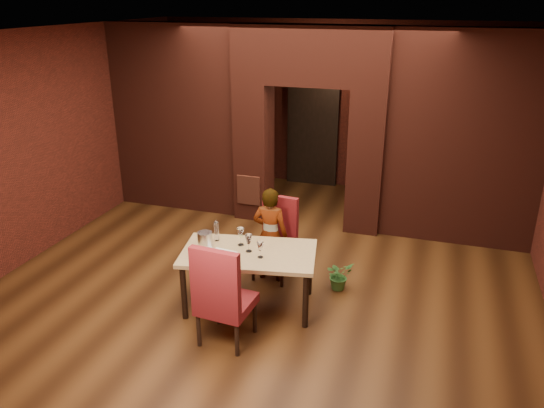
{
  "coord_description": "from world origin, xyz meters",
  "views": [
    {
      "loc": [
        1.99,
        -6.13,
        3.61
      ],
      "look_at": [
        0.02,
        0.0,
        1.06
      ],
      "focal_mm": 35.0,
      "sensor_mm": 36.0,
      "label": 1
    }
  ],
  "objects": [
    {
      "name": "chair_near",
      "position": [
        -0.02,
        -1.52,
        0.61
      ],
      "size": [
        0.59,
        0.59,
        1.22
      ],
      "primitive_type": "cube",
      "rotation": [
        0.0,
        0.0,
        3.07
      ],
      "color": "maroon",
      "rests_on": "ground"
    },
    {
      "name": "wine_bucket",
      "position": [
        -0.54,
        -0.9,
        0.86
      ],
      "size": [
        0.18,
        0.18,
        0.22
      ],
      "primitive_type": "cylinder",
      "color": "silver",
      "rests_on": "dining_table"
    },
    {
      "name": "dining_table",
      "position": [
        -0.02,
        -0.81,
        0.37
      ],
      "size": [
        1.73,
        1.18,
        0.75
      ],
      "primitive_type": "cube",
      "rotation": [
        0.0,
        0.0,
        0.19
      ],
      "color": "tan",
      "rests_on": "ground"
    },
    {
      "name": "chair_far",
      "position": [
        0.05,
        -0.01,
        0.55
      ],
      "size": [
        0.56,
        0.56,
        1.11
      ],
      "primitive_type": "cube",
      "rotation": [
        0.0,
        0.0,
        -0.12
      ],
      "color": "maroon",
      "rests_on": "ground"
    },
    {
      "name": "wine_glass_c",
      "position": [
        0.16,
        -0.9,
        0.85
      ],
      "size": [
        0.08,
        0.08,
        0.2
      ],
      "primitive_type": null,
      "color": "white",
      "rests_on": "dining_table"
    },
    {
      "name": "water_bottle",
      "position": [
        -0.51,
        -0.63,
        0.88
      ],
      "size": [
        0.06,
        0.06,
        0.26
      ],
      "primitive_type": "cylinder",
      "color": "white",
      "rests_on": "dining_table"
    },
    {
      "name": "ceiling",
      "position": [
        0.0,
        0.0,
        3.2
      ],
      "size": [
        7.0,
        8.0,
        0.04
      ],
      "primitive_type": "cube",
      "color": "silver",
      "rests_on": "ground"
    },
    {
      "name": "wall_left",
      "position": [
        -3.5,
        0.0,
        1.6
      ],
      "size": [
        0.04,
        8.0,
        3.2
      ],
      "primitive_type": "cube",
      "color": "maroon",
      "rests_on": "ground"
    },
    {
      "name": "lintel",
      "position": [
        0.0,
        2.0,
        2.75
      ],
      "size": [
        2.45,
        0.55,
        0.9
      ],
      "primitive_type": "cube",
      "color": "maroon",
      "rests_on": "ground"
    },
    {
      "name": "pillar_left",
      "position": [
        -0.95,
        2.0,
        1.15
      ],
      "size": [
        0.55,
        0.55,
        2.3
      ],
      "primitive_type": "cube",
      "color": "maroon",
      "rests_on": "ground"
    },
    {
      "name": "wall_back",
      "position": [
        0.0,
        4.0,
        1.6
      ],
      "size": [
        7.0,
        0.04,
        3.2
      ],
      "primitive_type": "cube",
      "color": "maroon",
      "rests_on": "ground"
    },
    {
      "name": "rear_door",
      "position": [
        -0.4,
        3.94,
        1.05
      ],
      "size": [
        0.9,
        0.08,
        2.1
      ],
      "primitive_type": "cube",
      "color": "black",
      "rests_on": "ground"
    },
    {
      "name": "tasting_sheet",
      "position": [
        -0.3,
        -0.95,
        0.75
      ],
      "size": [
        0.32,
        0.25,
        0.0
      ],
      "primitive_type": "cube",
      "rotation": [
        0.0,
        0.0,
        -0.12
      ],
      "color": "silver",
      "rests_on": "dining_table"
    },
    {
      "name": "rear_door_frame",
      "position": [
        -0.4,
        3.9,
        1.05
      ],
      "size": [
        1.02,
        0.04,
        2.22
      ],
      "primitive_type": "cube",
      "color": "black",
      "rests_on": "ground"
    },
    {
      "name": "wing_wall_right",
      "position": [
        2.36,
        2.0,
        1.6
      ],
      "size": [
        2.28,
        0.35,
        3.2
      ],
      "primitive_type": "cube",
      "color": "maroon",
      "rests_on": "ground"
    },
    {
      "name": "wing_wall_left",
      "position": [
        -2.36,
        2.0,
        1.6
      ],
      "size": [
        2.28,
        0.35,
        3.2
      ],
      "primitive_type": "cube",
      "color": "maroon",
      "rests_on": "ground"
    },
    {
      "name": "wine_glass_b",
      "position": [
        -0.02,
        -0.8,
        0.86
      ],
      "size": [
        0.09,
        0.09,
        0.22
      ],
      "primitive_type": null,
      "color": "silver",
      "rests_on": "dining_table"
    },
    {
      "name": "pillar_right",
      "position": [
        0.95,
        2.0,
        1.15
      ],
      "size": [
        0.55,
        0.55,
        2.3
      ],
      "primitive_type": "cube",
      "color": "maroon",
      "rests_on": "ground"
    },
    {
      "name": "floor",
      "position": [
        0.0,
        0.0,
        0.0
      ],
      "size": [
        8.0,
        8.0,
        0.0
      ],
      "primitive_type": "plane",
      "color": "#462711",
      "rests_on": "ground"
    },
    {
      "name": "wine_glass_a",
      "position": [
        -0.17,
        -0.66,
        0.86
      ],
      "size": [
        0.09,
        0.09,
        0.23
      ],
      "primitive_type": null,
      "color": "white",
      "rests_on": "dining_table"
    },
    {
      "name": "vent_panel",
      "position": [
        -0.95,
        1.71,
        0.55
      ],
      "size": [
        0.4,
        0.03,
        0.5
      ],
      "primitive_type": "cube",
      "color": "#A3482F",
      "rests_on": "ground"
    },
    {
      "name": "wall_front",
      "position": [
        0.0,
        -4.0,
        1.6
      ],
      "size": [
        7.0,
        0.04,
        3.2
      ],
      "primitive_type": "cube",
      "color": "maroon",
      "rests_on": "ground"
    },
    {
      "name": "potted_plant",
      "position": [
        0.96,
        -0.06,
        0.19
      ],
      "size": [
        0.46,
        0.46,
        0.39
      ],
      "primitive_type": "imported",
      "rotation": [
        0.0,
        0.0,
        0.85
      ],
      "color": "#33692C",
      "rests_on": "ground"
    },
    {
      "name": "person_seated",
      "position": [
        0.01,
        -0.06,
        0.65
      ],
      "size": [
        0.48,
        0.32,
        1.3
      ],
      "primitive_type": "imported",
      "rotation": [
        0.0,
        0.0,
        3.13
      ],
      "color": "silver",
      "rests_on": "ground"
    }
  ]
}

